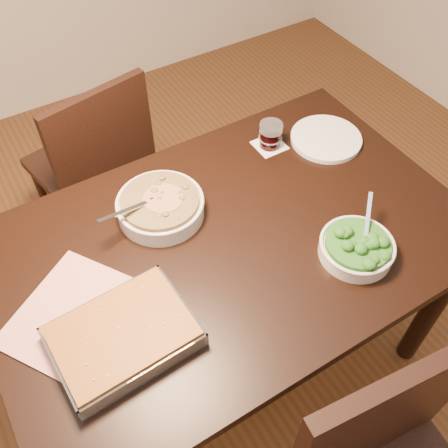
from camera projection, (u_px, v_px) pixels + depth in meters
name	position (u px, v px, depth m)	size (l,w,h in m)	color
ground	(229.00, 353.00, 2.03)	(4.00, 4.00, 0.00)	#472F14
table	(230.00, 258.00, 1.53)	(1.40, 0.90, 0.75)	black
magazine_a	(68.00, 312.00, 1.30)	(0.32, 0.24, 0.01)	#BE3637
coaster	(269.00, 145.00, 1.72)	(0.10, 0.10, 0.00)	white
stew_bowl	(160.00, 206.00, 1.49)	(0.29, 0.26, 0.10)	silver
broccoli_bowl	(357.00, 247.00, 1.40)	(0.21, 0.21, 0.08)	silver
baking_dish	(123.00, 336.00, 1.22)	(0.35, 0.26, 0.06)	silver
wine_tumbler	(270.00, 135.00, 1.68)	(0.08, 0.08, 0.09)	black
dinner_plate	(326.00, 139.00, 1.73)	(0.25, 0.25, 0.02)	silver
chair_far	(96.00, 162.00, 2.03)	(0.49, 0.49, 0.89)	black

